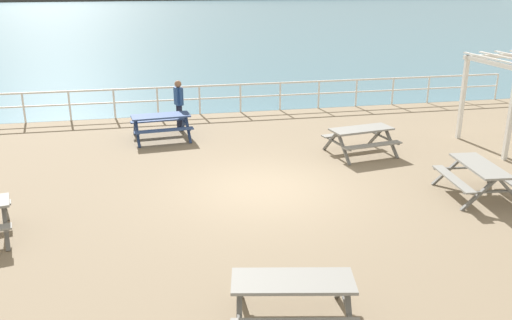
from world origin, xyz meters
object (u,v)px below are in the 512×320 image
at_px(picnic_table_near_right, 479,172).
at_px(visitor, 179,102).
at_px(picnic_table_far_right, 361,135).
at_px(picnic_table_seaward, 161,121).
at_px(picnic_table_near_left, 293,291).

xyz_separation_m(picnic_table_near_right, visitor, (-6.45, 7.21, 0.36)).
relative_size(picnic_table_near_right, picnic_table_far_right, 0.96).
bearing_deg(picnic_table_seaward, picnic_table_near_left, -87.24).
height_order(picnic_table_near_left, picnic_table_seaward, same).
bearing_deg(picnic_table_seaward, visitor, 51.20).
height_order(picnic_table_seaward, visitor, visitor).
bearing_deg(picnic_table_far_right, picnic_table_near_right, -76.30).
xyz_separation_m(picnic_table_near_right, picnic_table_seaward, (-7.09, 6.23, 0.00)).
bearing_deg(picnic_table_far_right, visitor, 133.56).
bearing_deg(visitor, picnic_table_near_left, 78.98).
distance_m(picnic_table_near_left, picnic_table_far_right, 8.53).
xyz_separation_m(picnic_table_near_left, picnic_table_seaward, (-1.49, 10.20, 0.00)).
relative_size(picnic_table_near_right, visitor, 1.17).
height_order(picnic_table_far_right, visitor, visitor).
bearing_deg(picnic_table_seaward, picnic_table_far_right, -31.49).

